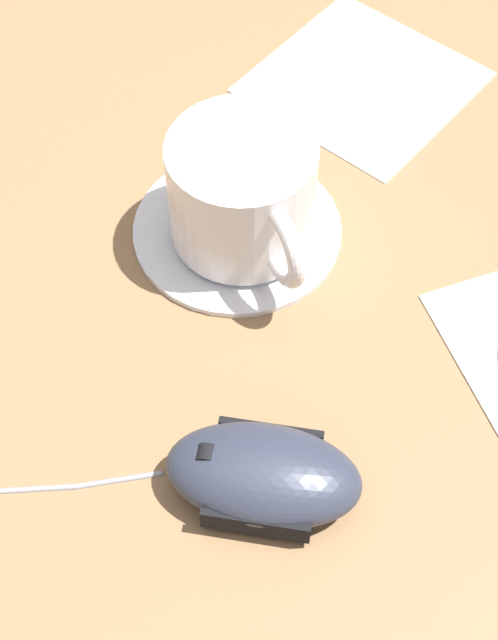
# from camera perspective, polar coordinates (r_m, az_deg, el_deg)

# --- Properties ---
(ground_plane) EXTENTS (3.00, 3.00, 0.00)m
(ground_plane) POSITION_cam_1_polar(r_m,az_deg,el_deg) (0.55, 6.06, -2.18)
(ground_plane) COLOR olive
(saucer) EXTENTS (0.13, 0.13, 0.01)m
(saucer) POSITION_cam_1_polar(r_m,az_deg,el_deg) (0.60, -0.70, 5.38)
(saucer) COLOR white
(saucer) RESTS_ON ground
(coffee_cup) EXTENTS (0.11, 0.09, 0.07)m
(coffee_cup) POSITION_cam_1_polar(r_m,az_deg,el_deg) (0.57, -0.32, 7.40)
(coffee_cup) COLOR white
(coffee_cup) RESTS_ON saucer
(computer_mouse) EXTENTS (0.11, 0.10, 0.03)m
(computer_mouse) POSITION_cam_1_polar(r_m,az_deg,el_deg) (0.50, 0.83, -8.99)
(computer_mouse) COLOR #2D3342
(computer_mouse) RESTS_ON ground
(napkin_spare) EXTENTS (0.15, 0.15, 0.00)m
(napkin_spare) POSITION_cam_1_polar(r_m,az_deg,el_deg) (0.70, 6.65, 13.62)
(napkin_spare) COLOR white
(napkin_spare) RESTS_ON ground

